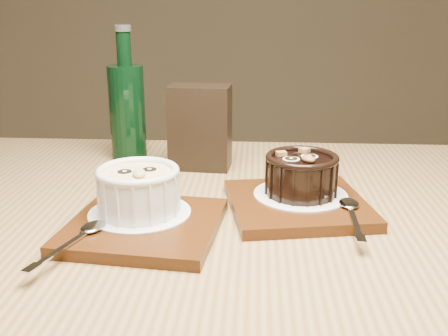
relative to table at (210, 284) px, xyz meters
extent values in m
cube|color=brown|center=(0.00, 0.00, 0.07)|extent=(1.28, 0.92, 0.04)
cube|color=#47220B|center=(-0.08, -0.02, 0.10)|extent=(0.21, 0.21, 0.01)
cylinder|color=white|center=(-0.09, 0.00, 0.11)|extent=(0.13, 0.13, 0.00)
cylinder|color=white|center=(-0.09, 0.00, 0.13)|extent=(0.10, 0.10, 0.05)
cylinder|color=#DCC586|center=(-0.09, 0.00, 0.16)|extent=(0.09, 0.09, 0.00)
torus|color=white|center=(-0.09, 0.00, 0.16)|extent=(0.10, 0.10, 0.01)
cylinder|color=black|center=(-0.11, 0.00, 0.16)|extent=(0.02, 0.02, 0.00)
cylinder|color=black|center=(-0.08, 0.01, 0.16)|extent=(0.02, 0.02, 0.00)
ellipsoid|color=tan|center=(-0.09, -0.02, 0.16)|extent=(0.02, 0.03, 0.01)
cube|color=#47220B|center=(0.12, 0.04, 0.10)|extent=(0.19, 0.19, 0.01)
cylinder|color=white|center=(0.13, 0.06, 0.11)|extent=(0.13, 0.13, 0.00)
cylinder|color=black|center=(0.13, 0.06, 0.13)|extent=(0.10, 0.10, 0.05)
cylinder|color=black|center=(0.13, 0.06, 0.16)|extent=(0.08, 0.08, 0.00)
torus|color=black|center=(0.13, 0.06, 0.16)|extent=(0.10, 0.10, 0.01)
cylinder|color=black|center=(0.11, 0.05, 0.16)|extent=(0.02, 0.02, 0.00)
cylinder|color=black|center=(0.14, 0.06, 0.16)|extent=(0.02, 0.02, 0.00)
ellipsoid|color=brown|center=(0.13, 0.04, 0.16)|extent=(0.02, 0.03, 0.01)
cube|color=brown|center=(0.10, 0.07, 0.16)|extent=(0.02, 0.01, 0.01)
cube|color=brown|center=(0.14, 0.08, 0.16)|extent=(0.02, 0.02, 0.01)
cube|color=black|center=(-0.01, 0.23, 0.16)|extent=(0.11, 0.08, 0.14)
cylinder|color=black|center=(-0.14, 0.29, 0.17)|extent=(0.06, 0.06, 0.17)
cylinder|color=black|center=(-0.14, 0.29, 0.28)|extent=(0.02, 0.02, 0.06)
cylinder|color=#333333|center=(-0.14, 0.29, 0.32)|extent=(0.03, 0.03, 0.01)
camera|label=1|loc=(-0.01, -0.62, 0.37)|focal=42.00mm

